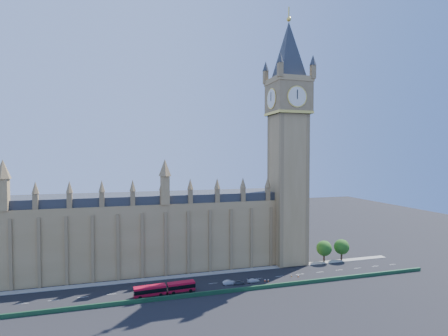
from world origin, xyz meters
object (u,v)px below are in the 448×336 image
object	(u,v)px
red_bus	(165,289)
car_white	(253,280)
car_grey	(239,282)
car_silver	(229,282)

from	to	relation	value
red_bus	car_white	world-z (taller)	red_bus
car_grey	car_white	world-z (taller)	car_grey
red_bus	car_white	xyz separation A→B (m)	(29.49, 1.91, -1.04)
car_silver	car_white	distance (m)	8.32
red_bus	car_silver	size ratio (longest dim) A/B	4.43
car_silver	car_grey	bearing A→B (deg)	-101.93
car_grey	car_white	size ratio (longest dim) A/B	0.90
car_white	car_grey	bearing A→B (deg)	88.80
car_grey	car_white	distance (m)	5.27
car_silver	car_white	xyz separation A→B (m)	(8.31, -0.48, -0.08)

